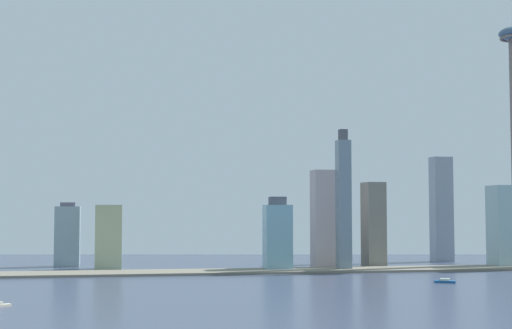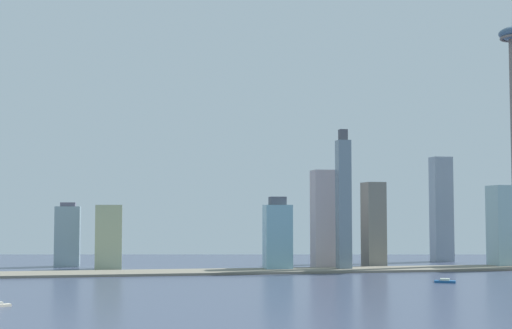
# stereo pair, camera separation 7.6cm
# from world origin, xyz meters

# --- Properties ---
(waterfront_pier) EXTENTS (1003.69, 52.48, 2.23)m
(waterfront_pier) POSITION_xyz_m (0.00, 524.51, 1.11)
(waterfront_pier) COLOR slate
(waterfront_pier) RESTS_ON ground
(skyscraper_0) EXTENTS (20.14, 27.42, 85.56)m
(skyscraper_0) POSITION_xyz_m (305.20, 542.93, 42.78)
(skyscraper_0) COLOR #97B9BC
(skyscraper_0) RESTS_ON ground
(skyscraper_1) EXTENTS (26.42, 22.17, 72.82)m
(skyscraper_1) POSITION_xyz_m (65.10, 540.26, 33.93)
(skyscraper_1) COLOR #7CAEC0
(skyscraper_1) RESTS_ON ground
(skyscraper_2) EXTENTS (26.54, 24.08, 64.89)m
(skyscraper_2) POSITION_xyz_m (-99.72, 591.18, 32.44)
(skyscraper_2) COLOR #ACB68B
(skyscraper_2) RESTS_ON ground
(skyscraper_3) EXTENTS (25.86, 23.20, 67.79)m
(skyscraper_3) POSITION_xyz_m (-143.50, 633.75, 32.57)
(skyscraper_3) COLOR #89A3AC
(skyscraper_3) RESTS_ON ground
(skyscraper_6) EXTENTS (22.17, 14.59, 79.68)m
(skyscraper_6) POSITION_xyz_m (139.15, 614.89, 37.01)
(skyscraper_6) COLOR beige
(skyscraper_6) RESTS_ON ground
(skyscraper_7) EXTENTS (22.38, 18.91, 121.88)m
(skyscraper_7) POSITION_xyz_m (280.79, 635.53, 60.94)
(skyscraper_7) COLOR #8C9AAA
(skyscraper_7) RESTS_ON ground
(skyscraper_9) EXTENTS (22.16, 23.42, 100.77)m
(skyscraper_9) POSITION_xyz_m (117.43, 560.70, 50.38)
(skyscraper_9) COLOR #C3AFB1
(skyscraper_9) RESTS_ON ground
(skyscraper_10) EXTENTS (12.92, 13.53, 139.95)m
(skyscraper_10) POSITION_xyz_m (129.66, 529.11, 66.58)
(skyscraper_10) COLOR slate
(skyscraper_10) RESTS_ON ground
(skyscraper_11) EXTENTS (19.71, 26.95, 88.86)m
(skyscraper_11) POSITION_xyz_m (174.18, 568.14, 44.43)
(skyscraper_11) COLOR slate
(skyscraper_11) RESTS_ON ground
(boat_4) EXTENTS (18.01, 13.36, 3.58)m
(boat_4) POSITION_xyz_m (174.35, 394.49, 1.33)
(boat_4) COLOR #1B518A
(boat_4) RESTS_ON ground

